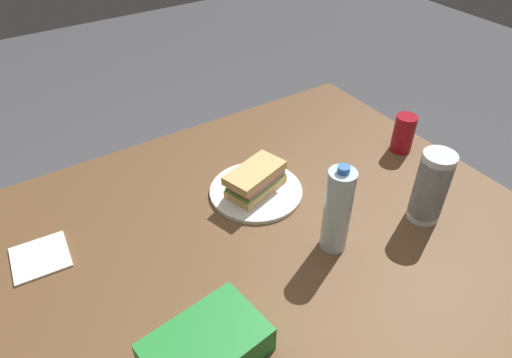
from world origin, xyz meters
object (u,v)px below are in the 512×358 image
paper_plate (256,191)px  plastic_cup_stack (431,187)px  chip_bag (206,347)px  soda_can_red (404,133)px  dining_table (253,266)px  water_bottle_tall (337,211)px  sandwich (256,179)px

paper_plate → plastic_cup_stack: size_ratio=1.29×
plastic_cup_stack → chip_bag: bearing=4.0°
soda_can_red → chip_bag: soda_can_red is taller
dining_table → plastic_cup_stack: size_ratio=7.20×
paper_plate → water_bottle_tall: (-0.05, 0.27, 0.11)m
water_bottle_tall → plastic_cup_stack: bearing=169.4°
dining_table → paper_plate: (-0.11, -0.16, 0.09)m
sandwich → chip_bag: (0.35, 0.37, -0.02)m
soda_can_red → plastic_cup_stack: bearing=53.9°
soda_can_red → sandwich: bearing=-7.6°
plastic_cup_stack → water_bottle_tall: bearing=-10.6°
soda_can_red → water_bottle_tall: 0.50m
dining_table → paper_plate: size_ratio=5.57×
paper_plate → chip_bag: bearing=46.3°
plastic_cup_stack → dining_table: bearing=-20.5°
paper_plate → soda_can_red: bearing=172.1°
paper_plate → sandwich: (0.00, 0.00, 0.05)m
dining_table → water_bottle_tall: (-0.16, 0.11, 0.20)m
soda_can_red → paper_plate: bearing=-7.9°
sandwich → water_bottle_tall: bearing=101.4°
paper_plate → sandwich: 0.05m
water_bottle_tall → chip_bag: bearing=13.6°
paper_plate → plastic_cup_stack: 0.46m
plastic_cup_stack → paper_plate: bearing=-45.2°
plastic_cup_stack → soda_can_red: bearing=-126.1°
water_bottle_tall → dining_table: bearing=-34.2°
sandwich → plastic_cup_stack: plastic_cup_stack is taller
dining_table → water_bottle_tall: size_ratio=5.96×
soda_can_red → chip_bag: size_ratio=0.53×
dining_table → sandwich: sandwich is taller
chip_bag → dining_table: bearing=33.6°
sandwich → soda_can_red: soda_can_red is taller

